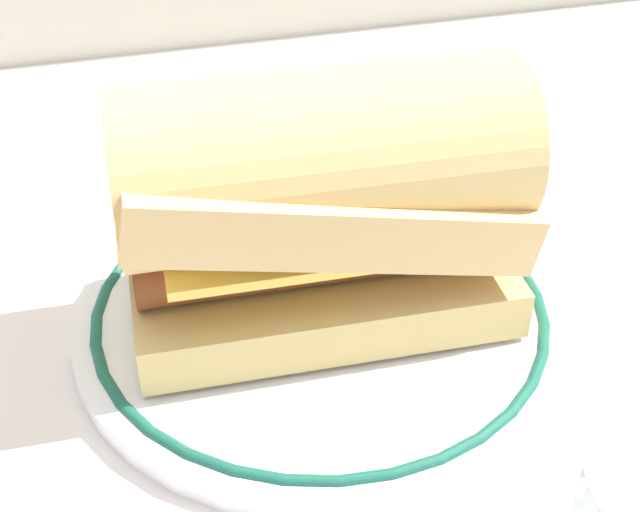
# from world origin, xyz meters

# --- Properties ---
(ground_plane) EXTENTS (1.50, 1.50, 0.00)m
(ground_plane) POSITION_xyz_m (0.00, 0.00, 0.00)
(ground_plane) COLOR silver
(plate) EXTENTS (0.26, 0.26, 0.01)m
(plate) POSITION_xyz_m (-0.02, 0.01, 0.01)
(plate) COLOR white
(plate) RESTS_ON ground_plane
(sausage_sandwich) EXTENTS (0.20, 0.11, 0.13)m
(sausage_sandwich) POSITION_xyz_m (-0.02, 0.01, 0.08)
(sausage_sandwich) COLOR #D7B96F
(sausage_sandwich) RESTS_ON plate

